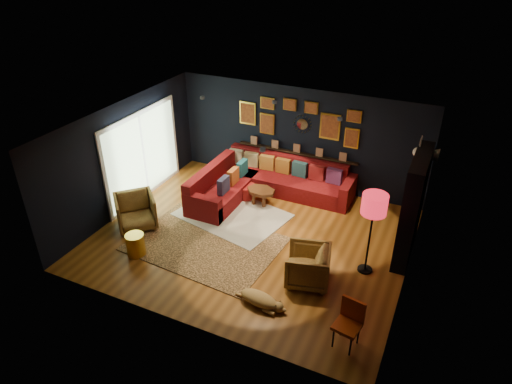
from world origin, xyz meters
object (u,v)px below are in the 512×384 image
at_px(coffee_table, 261,192).
at_px(floor_lamp, 374,208).
at_px(dog, 259,297).
at_px(armchair_right, 308,264).
at_px(pouf, 246,191).
at_px(sectional, 261,183).
at_px(gold_stool, 136,245).
at_px(armchair_left, 136,210).
at_px(orange_chair, 350,320).

relative_size(coffee_table, floor_lamp, 0.46).
bearing_deg(dog, armchair_right, 67.41).
bearing_deg(dog, pouf, 127.60).
relative_size(sectional, dog, 3.35).
bearing_deg(dog, gold_stool, -177.19).
bearing_deg(armchair_left, floor_lamp, -38.77).
height_order(coffee_table, dog, coffee_table).
height_order(sectional, dog, sectional).
height_order(armchair_right, orange_chair, orange_chair).
height_order(armchair_left, orange_chair, armchair_left).
relative_size(gold_stool, floor_lamp, 0.28).
bearing_deg(armchair_right, dog, -44.61).
bearing_deg(armchair_right, gold_stool, -92.81).
bearing_deg(pouf, floor_lamp, -24.69).
distance_m(pouf, armchair_left, 2.76).
bearing_deg(dog, sectional, 122.14).
height_order(pouf, armchair_left, armchair_left).
relative_size(armchair_left, gold_stool, 1.78).
distance_m(coffee_table, gold_stool, 3.29).
xyz_separation_m(sectional, pouf, (-0.26, -0.31, -0.13)).
height_order(sectional, armchair_left, sectional).
bearing_deg(floor_lamp, pouf, 155.31).
bearing_deg(sectional, dog, -65.90).
bearing_deg(orange_chair, armchair_right, 144.07).
distance_m(sectional, orange_chair, 5.01).
xyz_separation_m(armchair_left, armchair_right, (4.11, -0.16, -0.02)).
relative_size(armchair_left, armchair_right, 1.04).
distance_m(gold_stool, dog, 2.93).
bearing_deg(floor_lamp, sectional, 149.17).
xyz_separation_m(pouf, armchair_left, (-1.68, -2.18, 0.24)).
height_order(armchair_right, gold_stool, armchair_right).
distance_m(coffee_table, pouf, 0.49).
xyz_separation_m(coffee_table, dog, (1.42, -3.19, -0.15)).
bearing_deg(orange_chair, coffee_table, 142.49).
xyz_separation_m(coffee_table, armchair_left, (-2.13, -2.08, 0.10)).
relative_size(gold_stool, dog, 0.47).
distance_m(armchair_left, orange_chair, 5.37).
bearing_deg(armchair_right, armchair_left, -106.27).
bearing_deg(coffee_table, floor_lamp, -26.34).
distance_m(gold_stool, floor_lamp, 4.81).
height_order(coffee_table, floor_lamp, floor_lamp).
bearing_deg(dog, orange_chair, 1.80).
bearing_deg(coffee_table, gold_stool, -117.11).
xyz_separation_m(gold_stool, dog, (2.91, -0.27, -0.06)).
relative_size(gold_stool, orange_chair, 0.57).
height_order(pouf, dog, pouf).
height_order(pouf, armchair_right, armchair_right).
bearing_deg(dog, floor_lamp, 57.43).
xyz_separation_m(sectional, armchair_right, (2.18, -2.65, 0.09)).
relative_size(pouf, gold_stool, 1.00).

